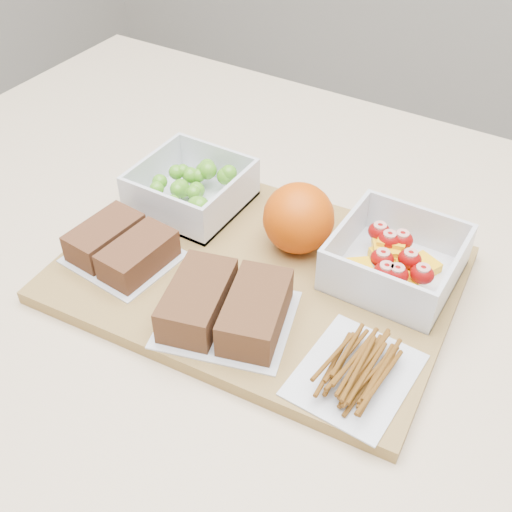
% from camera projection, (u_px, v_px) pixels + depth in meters
% --- Properties ---
extents(counter, '(1.20, 0.90, 0.90)m').
position_uv_depth(counter, '(263.00, 489.00, 1.01)').
color(counter, beige).
rests_on(counter, ground).
extents(cutting_board, '(0.44, 0.33, 0.02)m').
position_uv_depth(cutting_board, '(257.00, 274.00, 0.71)').
color(cutting_board, olive).
rests_on(cutting_board, counter).
extents(grape_container, '(0.12, 0.12, 0.05)m').
position_uv_depth(grape_container, '(193.00, 188.00, 0.79)').
color(grape_container, silver).
rests_on(grape_container, cutting_board).
extents(fruit_container, '(0.13, 0.13, 0.05)m').
position_uv_depth(fruit_container, '(395.00, 261.00, 0.69)').
color(fruit_container, silver).
rests_on(fruit_container, cutting_board).
extents(orange, '(0.08, 0.08, 0.08)m').
position_uv_depth(orange, '(299.00, 218.00, 0.71)').
color(orange, '#CE4A04').
rests_on(orange, cutting_board).
extents(sandwich_bag_left, '(0.12, 0.11, 0.03)m').
position_uv_depth(sandwich_bag_left, '(122.00, 247.00, 0.71)').
color(sandwich_bag_left, silver).
rests_on(sandwich_bag_left, cutting_board).
extents(sandwich_bag_center, '(0.16, 0.15, 0.04)m').
position_uv_depth(sandwich_bag_center, '(226.00, 306.00, 0.64)').
color(sandwich_bag_center, silver).
rests_on(sandwich_bag_center, cutting_board).
extents(pretzel_bag, '(0.10, 0.12, 0.03)m').
position_uv_depth(pretzel_bag, '(356.00, 367.00, 0.59)').
color(pretzel_bag, silver).
rests_on(pretzel_bag, cutting_board).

